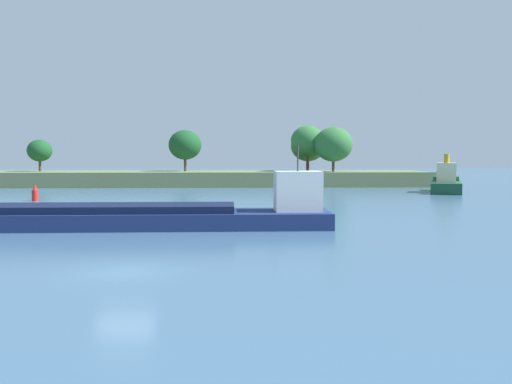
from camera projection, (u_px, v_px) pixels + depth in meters
name	position (u px, v px, depth m)	size (l,w,h in m)	color
ground_plane	(125.00, 272.00, 24.12)	(400.00, 400.00, 0.00)	#3D607F
treeline_island	(186.00, 171.00, 93.70)	(87.82, 13.91, 10.04)	#66754C
cargo_barge	(94.00, 215.00, 38.68)	(34.66, 5.27, 5.73)	navy
tugboat	(446.00, 182.00, 76.74)	(7.51, 11.77, 5.25)	#19472D
channel_buoy_red	(35.00, 194.00, 61.92)	(0.70, 0.70, 1.90)	red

